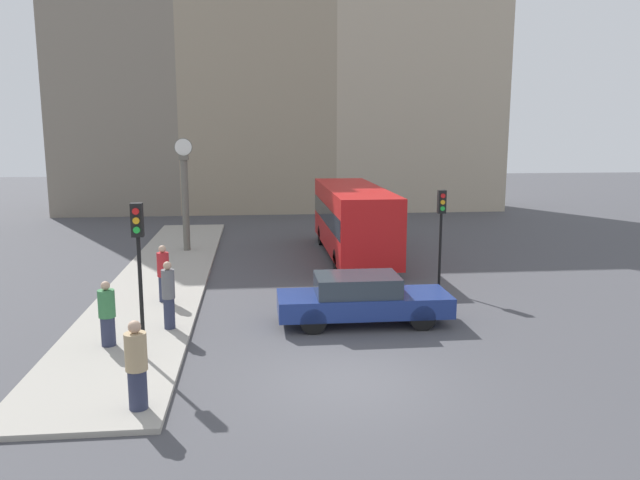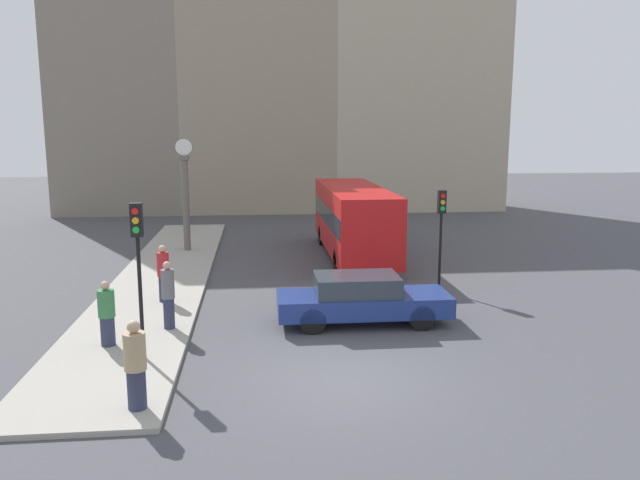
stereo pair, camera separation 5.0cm
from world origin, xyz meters
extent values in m
plane|color=#47474C|center=(0.00, 0.00, 0.00)|extent=(120.00, 120.00, 0.00)
cube|color=#A39E93|center=(-5.25, 9.96, 0.06)|extent=(3.24, 23.91, 0.12)
cube|color=gray|center=(-10.38, 28.88, 9.64)|extent=(7.85, 5.00, 19.28)
cube|color=gray|center=(-1.62, 28.88, 8.87)|extent=(9.68, 5.00, 17.74)
cube|color=#B7A88E|center=(8.76, 28.88, 9.93)|extent=(11.09, 5.00, 19.87)
cube|color=navy|center=(1.06, 3.95, 0.58)|extent=(4.75, 1.70, 0.55)
cube|color=#2D3842|center=(0.87, 3.95, 1.12)|extent=(2.28, 1.53, 0.54)
cylinder|color=black|center=(2.53, 4.69, 0.35)|extent=(0.70, 0.22, 0.70)
cylinder|color=black|center=(2.53, 3.21, 0.35)|extent=(0.70, 0.22, 0.70)
cylinder|color=black|center=(-0.42, 4.69, 0.35)|extent=(0.70, 0.22, 0.70)
cylinder|color=black|center=(-0.42, 3.21, 0.35)|extent=(0.70, 0.22, 0.70)
cube|color=red|center=(2.18, 13.02, 1.66)|extent=(2.31, 9.27, 2.59)
cube|color=#1E232D|center=(2.18, 13.02, 1.83)|extent=(2.33, 9.08, 0.77)
cylinder|color=black|center=(3.20, 15.90, 0.45)|extent=(0.28, 0.90, 0.90)
cylinder|color=black|center=(1.17, 15.90, 0.45)|extent=(0.28, 0.90, 0.90)
cylinder|color=black|center=(3.20, 10.15, 0.45)|extent=(0.28, 0.90, 0.90)
cylinder|color=black|center=(1.17, 10.15, 0.45)|extent=(0.28, 0.90, 0.90)
cylinder|color=black|center=(-4.51, 1.59, 1.54)|extent=(0.09, 0.09, 2.85)
cube|color=black|center=(-4.51, 1.59, 3.34)|extent=(0.26, 0.20, 0.76)
cylinder|color=red|center=(-4.51, 1.47, 3.55)|extent=(0.15, 0.04, 0.15)
cylinder|color=orange|center=(-4.51, 1.47, 3.34)|extent=(0.15, 0.04, 0.15)
cylinder|color=green|center=(-4.51, 1.47, 3.14)|extent=(0.15, 0.04, 0.15)
cylinder|color=black|center=(4.20, 7.26, 1.30)|extent=(0.09, 0.09, 2.60)
cube|color=black|center=(4.20, 7.26, 2.98)|extent=(0.26, 0.20, 0.76)
cylinder|color=red|center=(4.20, 7.14, 3.19)|extent=(0.15, 0.04, 0.15)
cylinder|color=orange|center=(4.20, 7.14, 2.98)|extent=(0.15, 0.04, 0.15)
cylinder|color=green|center=(4.20, 7.14, 2.78)|extent=(0.15, 0.04, 0.15)
cylinder|color=#666056|center=(-4.88, 14.63, 2.08)|extent=(0.29, 0.29, 3.92)
cube|color=#666056|center=(-4.88, 14.63, 4.13)|extent=(0.38, 0.38, 0.18)
cylinder|color=#666056|center=(-4.88, 14.63, 4.57)|extent=(0.76, 0.04, 0.76)
cylinder|color=white|center=(-4.88, 14.63, 4.57)|extent=(0.71, 0.06, 0.71)
cylinder|color=#2D334C|center=(-5.51, 2.52, 0.48)|extent=(0.34, 0.34, 0.72)
cylinder|color=#387A47|center=(-5.51, 2.52, 1.18)|extent=(0.40, 0.40, 0.67)
sphere|color=tan|center=(-5.51, 2.52, 1.62)|extent=(0.22, 0.22, 0.22)
cylinder|color=#2D334C|center=(-4.15, -1.13, 0.50)|extent=(0.35, 0.35, 0.77)
cylinder|color=tan|center=(-4.15, -1.13, 1.25)|extent=(0.41, 0.41, 0.72)
sphere|color=tan|center=(-4.15, -1.13, 1.73)|extent=(0.24, 0.24, 0.24)
cylinder|color=#2D334C|center=(-4.71, 6.40, 0.51)|extent=(0.31, 0.31, 0.79)
cylinder|color=red|center=(-4.71, 6.40, 1.27)|extent=(0.36, 0.36, 0.74)
sphere|color=tan|center=(-4.71, 6.40, 1.76)|extent=(0.23, 0.23, 0.23)
cylinder|color=#2D334C|center=(-4.20, 3.71, 0.53)|extent=(0.29, 0.29, 0.83)
cylinder|color=slate|center=(-4.20, 3.71, 1.33)|extent=(0.34, 0.34, 0.77)
sphere|color=tan|center=(-4.20, 3.71, 1.82)|extent=(0.22, 0.22, 0.22)
camera|label=1|loc=(-1.87, -12.51, 5.36)|focal=35.00mm
camera|label=2|loc=(-1.82, -12.52, 5.36)|focal=35.00mm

